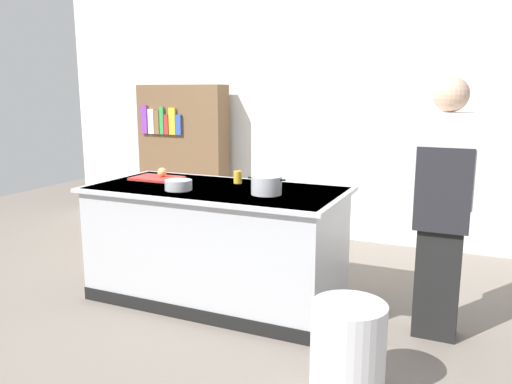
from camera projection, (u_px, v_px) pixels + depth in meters
ground_plane at (217, 298)px, 4.09m from camera, size 10.00×10.00×0.00m
back_wall at (305, 103)px, 5.67m from camera, size 6.40×0.12×3.00m
counter_island at (217, 242)px, 4.00m from camera, size 1.98×0.98×0.90m
cutting_board at (157, 178)px, 4.27m from camera, size 0.40×0.28×0.02m
onion at (162, 172)px, 4.27m from camera, size 0.08×0.08×0.08m
stock_pot at (266, 185)px, 3.65m from camera, size 0.29×0.22×0.13m
mixing_bowl at (178, 185)px, 3.81m from camera, size 0.20×0.20×0.08m
juice_cup at (238, 177)px, 4.09m from camera, size 0.07×0.07×0.10m
trash_bin at (348, 350)px, 2.73m from camera, size 0.40×0.40×0.53m
person_chef at (443, 204)px, 3.29m from camera, size 0.38×0.25×1.72m
bookshelf at (183, 157)px, 6.10m from camera, size 1.10×0.31×1.70m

